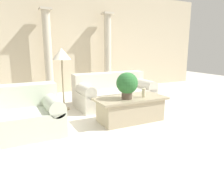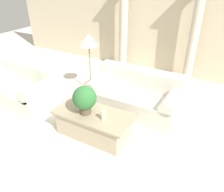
# 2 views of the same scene
# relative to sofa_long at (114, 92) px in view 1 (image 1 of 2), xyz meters

# --- Properties ---
(ground_plane) EXTENTS (16.00, 16.00, 0.00)m
(ground_plane) POSITION_rel_sofa_long_xyz_m (-0.36, -0.74, -0.33)
(ground_plane) COLOR silver
(wall_back) EXTENTS (10.00, 0.06, 3.20)m
(wall_back) POSITION_rel_sofa_long_xyz_m (-0.36, 2.19, 1.27)
(wall_back) COLOR beige
(wall_back) RESTS_ON ground_plane
(sofa_long) EXTENTS (1.92, 1.00, 0.80)m
(sofa_long) POSITION_rel_sofa_long_xyz_m (0.00, 0.00, 0.00)
(sofa_long) COLOR beige
(sofa_long) RESTS_ON ground_plane
(loveseat) EXTENTS (1.42, 1.00, 0.80)m
(loveseat) POSITION_rel_sofa_long_xyz_m (-2.31, -0.94, 0.01)
(loveseat) COLOR silver
(loveseat) RESTS_ON ground_plane
(coffee_table) EXTENTS (1.41, 0.66, 0.48)m
(coffee_table) POSITION_rel_sofa_long_xyz_m (-0.26, -1.24, -0.09)
(coffee_table) COLOR tan
(coffee_table) RESTS_ON ground_plane
(potted_plant) EXTENTS (0.41, 0.41, 0.51)m
(potted_plant) POSITION_rel_sofa_long_xyz_m (-0.38, -1.30, 0.43)
(potted_plant) COLOR brown
(potted_plant) RESTS_ON coffee_table
(pillar_candle) EXTENTS (0.07, 0.07, 0.18)m
(pillar_candle) POSITION_rel_sofa_long_xyz_m (-0.00, -1.32, 0.24)
(pillar_candle) COLOR beige
(pillar_candle) RESTS_ON coffee_table
(floor_lamp) EXTENTS (0.42, 0.42, 1.43)m
(floor_lamp) POSITION_rel_sofa_long_xyz_m (-1.24, 0.13, 0.90)
(floor_lamp) COLOR gray
(floor_lamp) RESTS_ON ground_plane
(column_left) EXTENTS (0.33, 0.33, 2.52)m
(column_left) POSITION_rel_sofa_long_xyz_m (-1.22, 1.82, 0.96)
(column_left) COLOR beige
(column_left) RESTS_ON ground_plane
(column_right) EXTENTS (0.33, 0.33, 2.52)m
(column_right) POSITION_rel_sofa_long_xyz_m (0.71, 1.82, 0.96)
(column_right) COLOR beige
(column_right) RESTS_ON ground_plane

